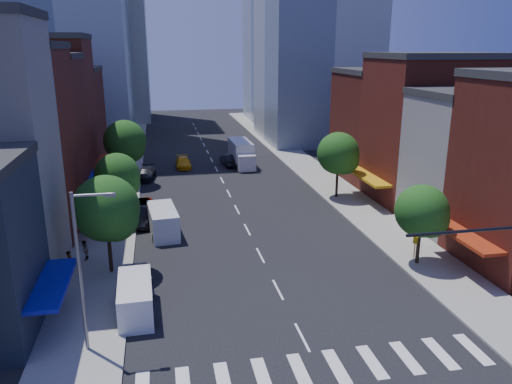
% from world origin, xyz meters
% --- Properties ---
extents(ground, '(220.00, 220.00, 0.00)m').
position_xyz_m(ground, '(0.00, 0.00, 0.00)').
color(ground, black).
rests_on(ground, ground).
extents(sidewalk_left, '(5.00, 120.00, 0.15)m').
position_xyz_m(sidewalk_left, '(-12.50, 40.00, 0.07)').
color(sidewalk_left, gray).
rests_on(sidewalk_left, ground).
extents(sidewalk_right, '(5.00, 120.00, 0.15)m').
position_xyz_m(sidewalk_right, '(12.50, 40.00, 0.07)').
color(sidewalk_right, gray).
rests_on(sidewalk_right, ground).
extents(crosswalk, '(19.00, 3.00, 0.01)m').
position_xyz_m(crosswalk, '(0.00, -3.00, 0.01)').
color(crosswalk, silver).
rests_on(crosswalk, ground).
extents(bldg_left_3, '(12.00, 8.00, 15.00)m').
position_xyz_m(bldg_left_3, '(-21.00, 29.00, 7.50)').
color(bldg_left_3, '#571E15').
rests_on(bldg_left_3, ground).
extents(bldg_left_4, '(12.00, 9.00, 17.00)m').
position_xyz_m(bldg_left_4, '(-21.00, 37.50, 8.50)').
color(bldg_left_4, maroon).
rests_on(bldg_left_4, ground).
extents(bldg_left_5, '(12.00, 10.00, 13.00)m').
position_xyz_m(bldg_left_5, '(-21.00, 47.00, 6.50)').
color(bldg_left_5, '#571E15').
rests_on(bldg_left_5, ground).
extents(bldg_right_1, '(12.00, 8.00, 12.00)m').
position_xyz_m(bldg_right_1, '(21.00, 15.00, 6.00)').
color(bldg_right_1, '#BCB6AE').
rests_on(bldg_right_1, ground).
extents(bldg_right_2, '(12.00, 10.00, 15.00)m').
position_xyz_m(bldg_right_2, '(21.00, 24.00, 7.50)').
color(bldg_right_2, maroon).
rests_on(bldg_right_2, ground).
extents(bldg_right_3, '(12.00, 10.00, 13.00)m').
position_xyz_m(bldg_right_3, '(21.00, 34.00, 6.50)').
color(bldg_right_3, '#571E15').
rests_on(bldg_right_3, ground).
extents(streetlight, '(2.25, 0.25, 9.00)m').
position_xyz_m(streetlight, '(-11.81, 1.00, 5.28)').
color(streetlight, slate).
rests_on(streetlight, sidewalk_left).
extents(tree_left_near, '(4.80, 4.80, 7.30)m').
position_xyz_m(tree_left_near, '(-11.35, 10.92, 4.87)').
color(tree_left_near, black).
rests_on(tree_left_near, sidewalk_left).
extents(tree_left_mid, '(4.20, 4.20, 6.65)m').
position_xyz_m(tree_left_mid, '(-11.35, 21.92, 4.53)').
color(tree_left_mid, black).
rests_on(tree_left_mid, sidewalk_left).
extents(tree_left_far, '(5.00, 5.00, 7.75)m').
position_xyz_m(tree_left_far, '(-11.35, 35.92, 5.20)').
color(tree_left_far, black).
rests_on(tree_left_far, sidewalk_left).
extents(tree_right_near, '(4.00, 4.00, 6.20)m').
position_xyz_m(tree_right_near, '(11.65, 7.92, 4.19)').
color(tree_right_near, black).
rests_on(tree_right_near, sidewalk_right).
extents(tree_right_far, '(4.60, 4.60, 7.20)m').
position_xyz_m(tree_right_far, '(11.65, 25.92, 4.86)').
color(tree_right_far, black).
rests_on(tree_right_far, sidewalk_right).
extents(parked_car_front, '(1.91, 4.31, 1.44)m').
position_xyz_m(parked_car_front, '(-9.37, 8.05, 0.72)').
color(parked_car_front, silver).
rests_on(parked_car_front, ground).
extents(parked_car_second, '(2.26, 5.03, 1.60)m').
position_xyz_m(parked_car_second, '(-9.50, 21.42, 0.80)').
color(parked_car_second, black).
rests_on(parked_car_second, ground).
extents(parked_car_third, '(3.04, 5.50, 1.46)m').
position_xyz_m(parked_car_third, '(-9.50, 24.35, 0.73)').
color(parked_car_third, '#999999').
rests_on(parked_car_third, ground).
extents(parked_car_rear, '(2.70, 5.27, 1.46)m').
position_xyz_m(parked_car_rear, '(-9.34, 38.36, 0.73)').
color(parked_car_rear, black).
rests_on(parked_car_rear, ground).
extents(cargo_van_near, '(2.25, 5.20, 2.19)m').
position_xyz_m(cargo_van_near, '(-9.50, 4.45, 1.08)').
color(cargo_van_near, silver).
rests_on(cargo_van_near, ground).
extents(cargo_van_far, '(2.82, 5.87, 2.42)m').
position_xyz_m(cargo_van_far, '(-7.55, 18.26, 1.20)').
color(cargo_van_far, silver).
rests_on(cargo_van_far, ground).
extents(taxi, '(2.02, 4.90, 1.42)m').
position_xyz_m(taxi, '(-4.39, 43.86, 0.71)').
color(taxi, '#F7B10D').
rests_on(taxi, ground).
extents(traffic_car_oncoming, '(2.24, 4.99, 1.59)m').
position_xyz_m(traffic_car_oncoming, '(2.07, 43.96, 0.79)').
color(traffic_car_oncoming, black).
rests_on(traffic_car_oncoming, ground).
extents(traffic_car_far, '(1.89, 4.46, 1.51)m').
position_xyz_m(traffic_car_far, '(6.29, 57.18, 0.75)').
color(traffic_car_far, '#999999').
rests_on(traffic_car_far, ground).
extents(box_truck, '(2.79, 8.56, 3.43)m').
position_xyz_m(box_truck, '(3.77, 43.57, 1.62)').
color(box_truck, silver).
rests_on(box_truck, ground).
extents(pedestrian_near, '(0.45, 0.67, 1.79)m').
position_xyz_m(pedestrian_near, '(-14.37, 11.12, 1.04)').
color(pedestrian_near, '#999999').
rests_on(pedestrian_near, sidewalk_left).
extents(pedestrian_far, '(0.66, 0.81, 1.56)m').
position_xyz_m(pedestrian_far, '(-13.69, 13.55, 0.93)').
color(pedestrian_far, '#999999').
rests_on(pedestrian_far, sidewalk_left).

